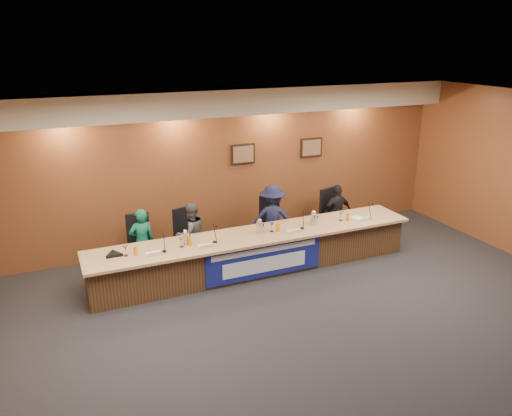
# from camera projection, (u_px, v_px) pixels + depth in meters

# --- Properties ---
(floor) EXTENTS (10.00, 10.00, 0.00)m
(floor) POSITION_uv_depth(u_px,v_px,m) (321.00, 337.00, 7.24)
(floor) COLOR black
(floor) RESTS_ON ground
(ceiling) EXTENTS (10.00, 8.00, 0.04)m
(ceiling) POSITION_uv_depth(u_px,v_px,m) (332.00, 116.00, 6.19)
(ceiling) COLOR silver
(ceiling) RESTS_ON wall_back
(wall_back) EXTENTS (10.00, 0.04, 3.20)m
(wall_back) POSITION_uv_depth(u_px,v_px,m) (224.00, 168.00, 10.18)
(wall_back) COLOR brown
(wall_back) RESTS_ON floor
(soffit) EXTENTS (10.00, 0.50, 0.50)m
(soffit) POSITION_uv_depth(u_px,v_px,m) (227.00, 102.00, 9.53)
(soffit) COLOR beige
(soffit) RESTS_ON wall_back
(dais_body) EXTENTS (6.00, 0.80, 0.70)m
(dais_body) POSITION_uv_depth(u_px,v_px,m) (255.00, 253.00, 9.20)
(dais_body) COLOR #4A2F19
(dais_body) RESTS_ON floor
(dais_top) EXTENTS (6.10, 0.95, 0.05)m
(dais_top) POSITION_uv_depth(u_px,v_px,m) (257.00, 235.00, 9.04)
(dais_top) COLOR tan
(dais_top) RESTS_ON dais_body
(banner) EXTENTS (2.20, 0.02, 0.65)m
(banner) POSITION_uv_depth(u_px,v_px,m) (265.00, 260.00, 8.83)
(banner) COLOR navy
(banner) RESTS_ON dais_body
(banner_text_upper) EXTENTS (2.00, 0.01, 0.10)m
(banner_text_upper) POSITION_uv_depth(u_px,v_px,m) (265.00, 250.00, 8.76)
(banner_text_upper) COLOR silver
(banner_text_upper) RESTS_ON banner
(banner_text_lower) EXTENTS (1.60, 0.01, 0.28)m
(banner_text_lower) POSITION_uv_depth(u_px,v_px,m) (265.00, 265.00, 8.85)
(banner_text_lower) COLOR silver
(banner_text_lower) RESTS_ON banner
(wall_photo_left) EXTENTS (0.52, 0.04, 0.42)m
(wall_photo_left) POSITION_uv_depth(u_px,v_px,m) (243.00, 154.00, 10.23)
(wall_photo_left) COLOR black
(wall_photo_left) RESTS_ON wall_back
(wall_photo_right) EXTENTS (0.52, 0.04, 0.42)m
(wall_photo_right) POSITION_uv_depth(u_px,v_px,m) (311.00, 148.00, 10.83)
(wall_photo_right) COLOR black
(wall_photo_right) RESTS_ON wall_back
(panelist_a) EXTENTS (0.47, 0.32, 1.26)m
(panelist_a) POSITION_uv_depth(u_px,v_px,m) (142.00, 242.00, 8.98)
(panelist_a) COLOR #0F5940
(panelist_a) RESTS_ON floor
(panelist_b) EXTENTS (0.70, 0.60, 1.26)m
(panelist_b) POSITION_uv_depth(u_px,v_px,m) (191.00, 234.00, 9.32)
(panelist_b) COLOR #4C4D51
(panelist_b) RESTS_ON floor
(panelist_c) EXTENTS (1.03, 0.82, 1.39)m
(panelist_c) POSITION_uv_depth(u_px,v_px,m) (273.00, 219.00, 9.94)
(panelist_c) COLOR #15193C
(panelist_c) RESTS_ON floor
(panelist_d) EXTENTS (0.74, 0.37, 1.22)m
(panelist_d) POSITION_uv_depth(u_px,v_px,m) (337.00, 213.00, 10.53)
(panelist_d) COLOR black
(panelist_d) RESTS_ON floor
(office_chair_a) EXTENTS (0.49, 0.49, 0.08)m
(office_chair_a) POSITION_uv_depth(u_px,v_px,m) (142.00, 248.00, 9.12)
(office_chair_a) COLOR black
(office_chair_a) RESTS_ON floor
(office_chair_b) EXTENTS (0.60, 0.60, 0.08)m
(office_chair_b) POSITION_uv_depth(u_px,v_px,m) (190.00, 240.00, 9.46)
(office_chair_b) COLOR black
(office_chair_b) RESTS_ON floor
(office_chair_c) EXTENTS (0.61, 0.61, 0.08)m
(office_chair_c) POSITION_uv_depth(u_px,v_px,m) (270.00, 227.00, 10.09)
(office_chair_c) COLOR black
(office_chair_c) RESTS_ON floor
(office_chair_d) EXTENTS (0.60, 0.60, 0.08)m
(office_chair_d) POSITION_uv_depth(u_px,v_px,m) (334.00, 217.00, 10.66)
(office_chair_d) COLOR black
(office_chair_d) RESTS_ON floor
(nameplate_a) EXTENTS (0.24, 0.08, 0.10)m
(nameplate_a) POSITION_uv_depth(u_px,v_px,m) (154.00, 254.00, 8.10)
(nameplate_a) COLOR white
(nameplate_a) RESTS_ON dais_top
(microphone_a) EXTENTS (0.07, 0.07, 0.02)m
(microphone_a) POSITION_uv_depth(u_px,v_px,m) (164.00, 251.00, 8.28)
(microphone_a) COLOR black
(microphone_a) RESTS_ON dais_top
(juice_glass_a) EXTENTS (0.06, 0.06, 0.15)m
(juice_glass_a) POSITION_uv_depth(u_px,v_px,m) (136.00, 251.00, 8.12)
(juice_glass_a) COLOR orange
(juice_glass_a) RESTS_ON dais_top
(water_glass_a) EXTENTS (0.08, 0.08, 0.18)m
(water_glass_a) POSITION_uv_depth(u_px,v_px,m) (125.00, 251.00, 8.09)
(water_glass_a) COLOR silver
(water_glass_a) RESTS_ON dais_top
(nameplate_b) EXTENTS (0.24, 0.08, 0.10)m
(nameplate_b) POSITION_uv_depth(u_px,v_px,m) (206.00, 246.00, 8.40)
(nameplate_b) COLOR white
(nameplate_b) RESTS_ON dais_top
(microphone_b) EXTENTS (0.07, 0.07, 0.02)m
(microphone_b) POSITION_uv_depth(u_px,v_px,m) (215.00, 242.00, 8.65)
(microphone_b) COLOR black
(microphone_b) RESTS_ON dais_top
(juice_glass_b) EXTENTS (0.06, 0.06, 0.15)m
(juice_glass_b) POSITION_uv_depth(u_px,v_px,m) (190.00, 241.00, 8.51)
(juice_glass_b) COLOR orange
(juice_glass_b) RESTS_ON dais_top
(water_glass_b) EXTENTS (0.08, 0.08, 0.18)m
(water_glass_b) POSITION_uv_depth(u_px,v_px,m) (181.00, 242.00, 8.43)
(water_glass_b) COLOR silver
(water_glass_b) RESTS_ON dais_top
(nameplate_c) EXTENTS (0.24, 0.08, 0.10)m
(nameplate_c) POSITION_uv_depth(u_px,v_px,m) (295.00, 231.00, 9.04)
(nameplate_c) COLOR white
(nameplate_c) RESTS_ON dais_top
(microphone_c) EXTENTS (0.07, 0.07, 0.02)m
(microphone_c) POSITION_uv_depth(u_px,v_px,m) (302.00, 228.00, 9.27)
(microphone_c) COLOR black
(microphone_c) RESTS_ON dais_top
(juice_glass_c) EXTENTS (0.06, 0.06, 0.15)m
(juice_glass_c) POSITION_uv_depth(u_px,v_px,m) (278.00, 228.00, 9.12)
(juice_glass_c) COLOR orange
(juice_glass_c) RESTS_ON dais_top
(water_glass_c) EXTENTS (0.08, 0.08, 0.18)m
(water_glass_c) POSITION_uv_depth(u_px,v_px,m) (272.00, 227.00, 9.10)
(water_glass_c) COLOR silver
(water_glass_c) RESTS_ON dais_top
(nameplate_d) EXTENTS (0.24, 0.08, 0.10)m
(nameplate_d) POSITION_uv_depth(u_px,v_px,m) (365.00, 219.00, 9.64)
(nameplate_d) COLOR white
(nameplate_d) RESTS_ON dais_top
(microphone_d) EXTENTS (0.07, 0.07, 0.02)m
(microphone_d) POSITION_uv_depth(u_px,v_px,m) (368.00, 218.00, 9.79)
(microphone_d) COLOR black
(microphone_d) RESTS_ON dais_top
(juice_glass_d) EXTENTS (0.06, 0.06, 0.15)m
(juice_glass_d) POSITION_uv_depth(u_px,v_px,m) (348.00, 217.00, 9.64)
(juice_glass_d) COLOR orange
(juice_glass_d) RESTS_ON dais_top
(water_glass_d) EXTENTS (0.08, 0.08, 0.18)m
(water_glass_d) POSITION_uv_depth(u_px,v_px,m) (341.00, 216.00, 9.66)
(water_glass_d) COLOR silver
(water_glass_d) RESTS_ON dais_top
(carafe_left) EXTENTS (0.11, 0.11, 0.22)m
(carafe_left) POSITION_uv_depth(u_px,v_px,m) (185.00, 239.00, 8.54)
(carafe_left) COLOR silver
(carafe_left) RESTS_ON dais_top
(carafe_mid) EXTENTS (0.11, 0.11, 0.23)m
(carafe_mid) POSITION_uv_depth(u_px,v_px,m) (259.00, 228.00, 9.02)
(carafe_mid) COLOR silver
(carafe_mid) RESTS_ON dais_top
(carafe_right) EXTENTS (0.13, 0.13, 0.22)m
(carafe_right) POSITION_uv_depth(u_px,v_px,m) (313.00, 219.00, 9.43)
(carafe_right) COLOR silver
(carafe_right) RESTS_ON dais_top
(speakerphone) EXTENTS (0.32, 0.32, 0.05)m
(speakerphone) POSITION_uv_depth(u_px,v_px,m) (114.00, 254.00, 8.12)
(speakerphone) COLOR black
(speakerphone) RESTS_ON dais_top
(paper_stack) EXTENTS (0.26, 0.33, 0.01)m
(paper_stack) POSITION_uv_depth(u_px,v_px,m) (359.00, 218.00, 9.80)
(paper_stack) COLOR white
(paper_stack) RESTS_ON dais_top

